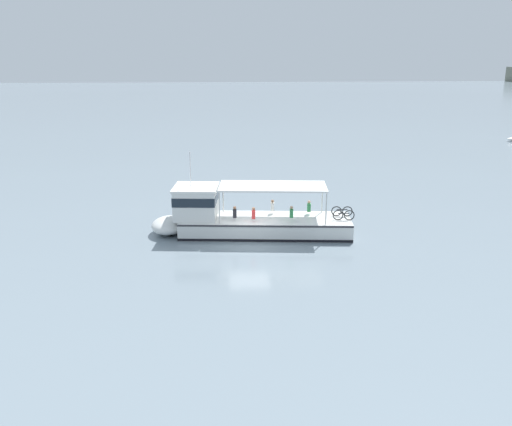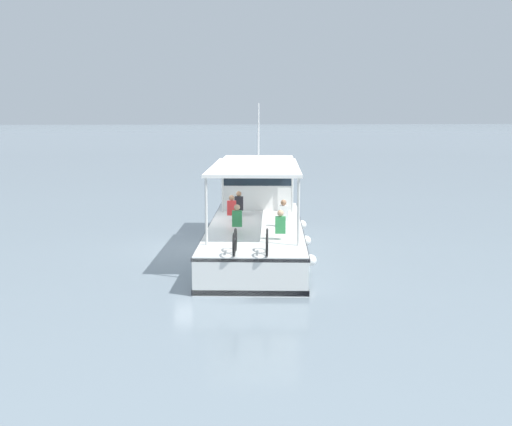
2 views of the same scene
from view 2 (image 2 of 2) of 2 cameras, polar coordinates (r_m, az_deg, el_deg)
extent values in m
plane|color=gray|center=(24.85, -4.12, -3.04)|extent=(400.00, 400.00, 0.00)
cube|color=white|center=(23.68, -0.04, -2.26)|extent=(4.28, 11.07, 1.10)
ellipsoid|color=white|center=(29.79, 0.28, 0.04)|extent=(3.15, 2.49, 1.01)
cube|color=black|center=(23.77, -0.04, -3.32)|extent=(4.32, 11.07, 0.16)
cube|color=#2D2D33|center=(23.59, -0.04, -1.14)|extent=(4.34, 11.08, 0.10)
cube|color=white|center=(27.80, 0.20, 2.53)|extent=(2.97, 2.86, 1.90)
cube|color=#19232D|center=(27.77, 0.20, 3.21)|extent=(3.04, 2.91, 0.56)
cube|color=white|center=(27.71, 0.20, 4.60)|extent=(3.15, 3.04, 0.12)
cube|color=white|center=(22.87, -0.07, 3.93)|extent=(3.61, 6.97, 0.10)
cylinder|color=silver|center=(26.28, -2.84, 2.26)|extent=(0.08, 0.08, 2.00)
cylinder|color=silver|center=(26.21, 3.10, 2.24)|extent=(0.08, 0.08, 2.00)
cylinder|color=silver|center=(19.86, -4.25, 0.11)|extent=(0.08, 0.08, 2.00)
cylinder|color=silver|center=(19.77, 3.62, 0.08)|extent=(0.08, 0.08, 2.00)
cylinder|color=silver|center=(27.95, 0.22, 7.02)|extent=(0.06, 0.06, 2.20)
sphere|color=white|center=(27.05, 3.93, -1.00)|extent=(0.36, 0.36, 0.36)
sphere|color=white|center=(23.81, 4.26, -2.35)|extent=(0.36, 0.36, 0.36)
sphere|color=white|center=(20.78, 4.67, -4.01)|extent=(0.36, 0.36, 0.36)
torus|color=black|center=(19.07, -1.75, -2.28)|extent=(0.13, 0.66, 0.66)
torus|color=black|center=(18.38, -1.88, -2.70)|extent=(0.13, 0.66, 0.66)
cylinder|color=#232328|center=(18.70, -1.82, -2.12)|extent=(0.13, 0.70, 0.06)
torus|color=black|center=(19.04, 0.95, -2.29)|extent=(0.13, 0.66, 0.66)
torus|color=black|center=(18.35, 0.93, -2.71)|extent=(0.13, 0.66, 0.66)
cylinder|color=#232328|center=(18.67, 0.94, -2.14)|extent=(0.13, 0.70, 0.06)
cube|color=#338C4C|center=(20.73, 2.08, -1.02)|extent=(0.34, 0.25, 0.52)
sphere|color=tan|center=(20.67, 2.09, -0.01)|extent=(0.20, 0.20, 0.20)
cube|color=#338C4C|center=(21.92, -1.61, -0.47)|extent=(0.34, 0.25, 0.52)
sphere|color=tan|center=(21.86, -1.62, 0.48)|extent=(0.20, 0.20, 0.20)
cube|color=white|center=(23.06, 2.35, -0.02)|extent=(0.34, 0.25, 0.52)
sphere|color=#9E7051|center=(23.00, 2.35, 0.89)|extent=(0.20, 0.20, 0.20)
cube|color=red|center=(24.27, -2.08, 0.43)|extent=(0.34, 0.25, 0.52)
sphere|color=#9E7051|center=(24.22, -2.08, 1.29)|extent=(0.20, 0.20, 0.20)
cube|color=black|center=(25.42, -1.46, 0.82)|extent=(0.34, 0.25, 0.52)
sphere|color=#9E7051|center=(25.37, -1.47, 1.64)|extent=(0.20, 0.20, 0.20)
camera|label=1|loc=(41.72, -56.19, 13.33)|focal=38.78mm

